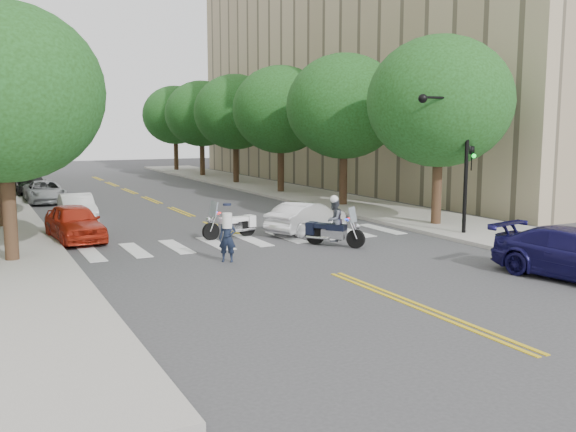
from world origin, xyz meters
TOP-DOWN VIEW (x-y plane):
  - ground at (0.00, 0.00)m, footprint 140.00×140.00m
  - sidewalk_right at (9.50, 22.00)m, footprint 5.00×60.00m
  - building_right at (26.00, 26.00)m, footprint 26.00×44.00m
  - tree_l_0 at (-8.80, 6.00)m, footprint 6.40×6.40m
  - tree_r_0 at (8.80, 6.00)m, footprint 6.40×6.40m
  - tree_r_1 at (8.80, 14.00)m, footprint 6.40×6.40m
  - tree_r_2 at (8.80, 22.00)m, footprint 6.40×6.40m
  - tree_r_3 at (8.80, 30.00)m, footprint 6.40×6.40m
  - tree_r_4 at (8.80, 38.00)m, footprint 6.40×6.40m
  - tree_r_5 at (8.80, 46.00)m, footprint 6.40×6.40m
  - traffic_signal_pole at (7.72, 3.50)m, footprint 2.82×0.42m
  - motorcycle_police at (2.24, 4.01)m, footprint 1.59×2.09m
  - motorcycle_parked at (-0.42, 7.38)m, footprint 2.38×0.78m
  - officer_standing at (-2.33, 3.13)m, footprint 0.69×0.62m
  - convertible at (2.81, 7.13)m, footprint 4.25×2.93m
  - parked_car_a at (-6.30, 9.50)m, footprint 2.11×4.44m
  - parked_car_b at (-5.47, 14.50)m, footprint 1.50×4.08m
  - parked_car_c at (-5.97, 23.50)m, footprint 2.16×4.67m
  - parked_car_d at (-6.30, 28.50)m, footprint 2.04×4.82m
  - parked_car_e at (-6.30, 32.98)m, footprint 1.60×3.89m

SIDE VIEW (x-z plane):
  - ground at x=0.00m, z-range 0.00..0.00m
  - sidewalk_right at x=9.50m, z-range 0.00..0.15m
  - motorcycle_parked at x=-0.42m, z-range -0.23..1.31m
  - parked_car_c at x=-5.97m, z-range 0.00..1.30m
  - parked_car_e at x=-6.30m, z-range 0.00..1.32m
  - convertible at x=2.81m, z-range 0.00..1.33m
  - parked_car_b at x=-5.47m, z-range 0.00..1.34m
  - parked_car_d at x=-6.30m, z-range 0.00..1.39m
  - parked_car_a at x=-6.30m, z-range 0.00..1.46m
  - officer_standing at x=-2.33m, z-range 0.00..1.58m
  - motorcycle_police at x=2.24m, z-range -0.11..1.83m
  - traffic_signal_pole at x=7.72m, z-range 0.72..6.72m
  - tree_l_0 at x=-8.80m, z-range 1.33..9.78m
  - tree_r_0 at x=8.80m, z-range 1.33..9.78m
  - tree_r_1 at x=8.80m, z-range 1.33..9.78m
  - tree_r_2 at x=8.80m, z-range 1.33..9.78m
  - tree_r_3 at x=8.80m, z-range 1.33..9.78m
  - tree_r_4 at x=8.80m, z-range 1.33..9.78m
  - tree_r_5 at x=8.80m, z-range 1.33..9.78m
  - building_right at x=26.00m, z-range 0.00..22.00m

